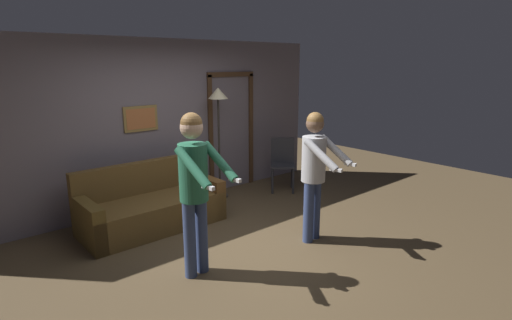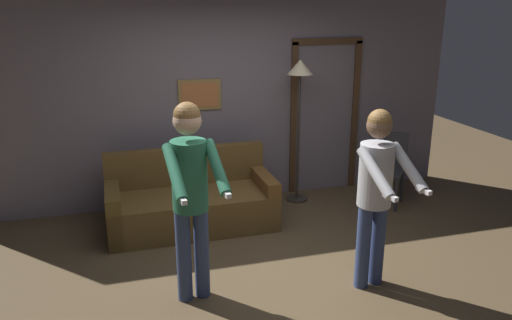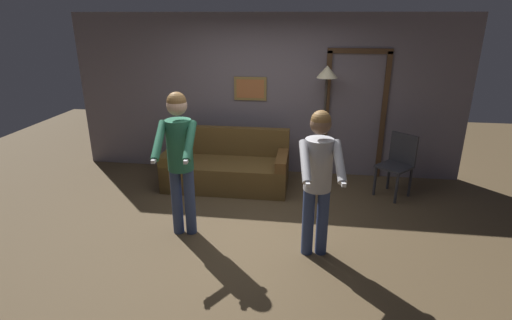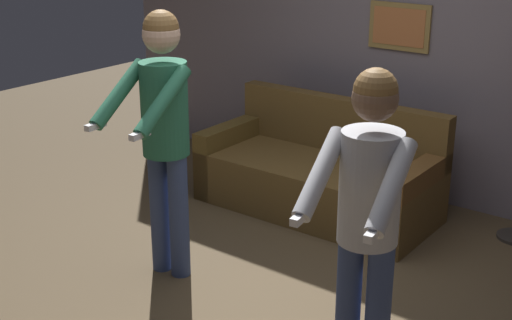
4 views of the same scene
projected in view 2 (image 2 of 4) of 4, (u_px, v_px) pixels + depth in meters
ground_plane at (265, 273)px, 4.85m from camera, size 12.00×12.00×0.00m
back_wall_assembly at (219, 103)px, 6.34m from camera, size 6.40×0.10×2.60m
couch at (191, 204)px, 5.81m from camera, size 1.90×0.86×0.87m
torchiere_lamp at (300, 86)px, 6.22m from camera, size 0.32×0.32×1.85m
person_standing_left at (190, 185)px, 4.12m from camera, size 0.48×0.68×1.76m
person_standing_right at (376, 184)px, 4.35m from camera, size 0.49×0.66×1.66m
dining_chair_distant at (388, 164)px, 6.44m from camera, size 0.59×0.59×0.93m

